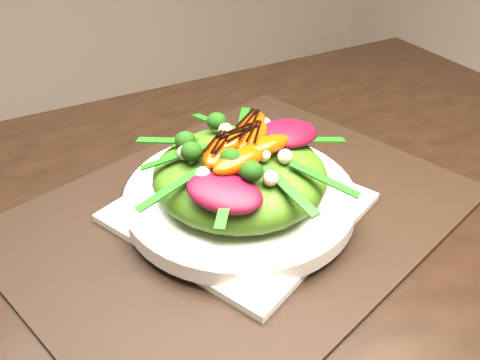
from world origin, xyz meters
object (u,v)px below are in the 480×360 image
plate_base (240,207)px  lettuce_mound (240,175)px  placemat (240,212)px  salad_bowl (240,197)px  orange_segment (232,139)px  dining_table (108,312)px

plate_base → lettuce_mound: lettuce_mound is taller
placemat → plate_base: 0.01m
salad_bowl → placemat: bearing=0.0°
orange_segment → dining_table: bearing=-159.6°
plate_base → salad_bowl: bearing=0.0°
placemat → lettuce_mound: 0.05m
dining_table → placemat: size_ratio=3.03×
dining_table → plate_base: size_ratio=6.46×
placemat → lettuce_mound: lettuce_mound is taller
salad_bowl → dining_table: bearing=-162.9°
plate_base → lettuce_mound: size_ratio=1.22×
orange_segment → plate_base: bearing=-63.9°
salad_bowl → orange_segment: (-0.00, 0.01, 0.08)m
dining_table → orange_segment: bearing=20.4°
dining_table → placemat: (0.19, 0.06, 0.02)m
plate_base → salad_bowl: salad_bowl is taller
dining_table → orange_segment: 0.23m
salad_bowl → orange_segment: size_ratio=4.02×
dining_table → salad_bowl: (0.19, 0.06, 0.04)m
placemat → plate_base: size_ratio=2.13×
placemat → orange_segment: size_ratio=7.72×
placemat → salad_bowl: 0.02m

